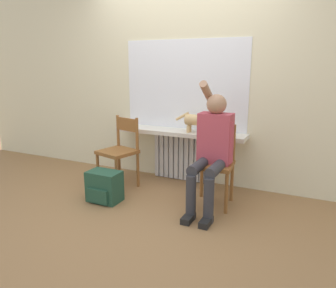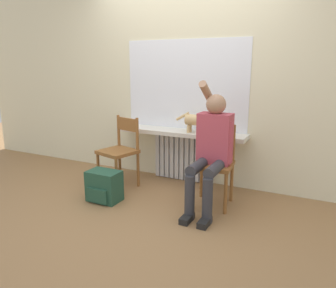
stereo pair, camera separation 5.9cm
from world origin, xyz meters
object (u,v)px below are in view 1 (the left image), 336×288
person (212,146)px  chair_right (215,163)px  chair_left (120,150)px  cat (197,120)px  backpack (104,187)px

person → chair_right: bearing=91.7°
chair_left → cat: cat is taller
chair_left → chair_right: size_ratio=1.00×
chair_left → cat: 1.00m
chair_right → backpack: chair_right is taller
chair_left → chair_right: 1.20m
chair_right → person: size_ratio=0.65×
cat → backpack: (-0.75, -0.86, -0.66)m
chair_left → chair_right: bearing=15.0°
chair_left → person: size_ratio=0.65×
backpack → person: bearing=17.5°
chair_right → cat: size_ratio=1.85×
person → backpack: (-1.11, -0.35, -0.50)m
chair_right → cat: (-0.35, 0.40, 0.37)m
chair_left → cat: (0.85, 0.40, 0.37)m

